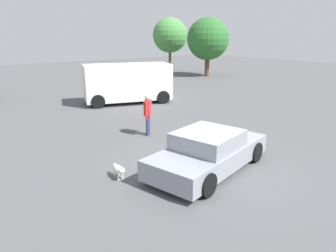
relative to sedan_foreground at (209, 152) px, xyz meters
name	(u,v)px	position (x,y,z in m)	size (l,w,h in m)	color
ground_plane	(205,165)	(0.15, 0.30, -0.57)	(80.00, 80.00, 0.00)	#515154
sedan_foreground	(209,152)	(0.00, 0.00, 0.00)	(4.59, 2.70, 1.22)	gray
dog	(119,170)	(-2.43, 1.13, -0.31)	(0.29, 0.68, 0.41)	white
van_white	(127,82)	(3.10, 9.82, 0.66)	(5.36, 3.53, 2.27)	white
pedestrian	(148,111)	(0.48, 3.89, 0.43)	(0.46, 0.45, 1.67)	navy
tree_back_left	(208,39)	(15.49, 15.60, 2.93)	(3.96, 3.96, 5.50)	brown
tree_far_right	(170,35)	(15.65, 21.58, 3.25)	(3.76, 3.76, 5.71)	brown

